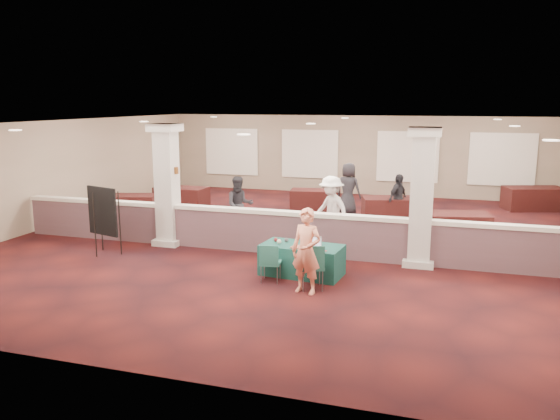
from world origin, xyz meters
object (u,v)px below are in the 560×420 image
(conf_chair_side, at_px, (270,260))
(attendee_c, at_px, (398,199))
(far_table_front_left, at_px, (128,206))
(easel_board, at_px, (103,212))
(far_table_front_center, at_px, (394,210))
(woman, at_px, (306,251))
(far_table_back_center, at_px, (315,200))
(far_table_back_right, at_px, (534,199))
(attendee_a, at_px, (239,205))
(far_table_back_left, at_px, (182,197))
(attendee_d, at_px, (348,189))
(far_table_front_right, at_px, (452,227))
(attendee_b, at_px, (331,209))
(conf_chair_main, at_px, (312,263))
(near_table, at_px, (302,260))

(conf_chair_side, distance_m, attendee_c, 6.82)
(far_table_front_left, bearing_deg, easel_board, -64.95)
(conf_chair_side, distance_m, far_table_front_center, 6.99)
(woman, distance_m, far_table_back_center, 8.61)
(conf_chair_side, distance_m, easel_board, 4.74)
(far_table_back_right, bearing_deg, attendee_a, -143.89)
(far_table_back_left, bearing_deg, attendee_d, 5.46)
(far_table_back_center, bearing_deg, woman, -77.81)
(woman, xyz_separation_m, attendee_a, (-3.08, 4.29, -0.03))
(far_table_front_left, relative_size, far_table_back_left, 0.98)
(woman, xyz_separation_m, far_table_front_right, (2.79, 5.12, -0.47))
(conf_chair_side, relative_size, attendee_b, 0.46)
(easel_board, bearing_deg, far_table_front_left, 131.49)
(woman, relative_size, far_table_back_right, 0.87)
(conf_chair_main, distance_m, attendee_a, 5.19)
(near_table, xyz_separation_m, attendee_b, (0.02, 3.01, 0.57))
(far_table_front_right, bearing_deg, conf_chair_side, -127.74)
(far_table_back_right, relative_size, attendee_d, 1.13)
(woman, bearing_deg, far_table_front_right, 75.00)
(far_table_front_center, height_order, attendee_a, attendee_a)
(far_table_back_left, relative_size, attendee_c, 1.18)
(woman, relative_size, far_table_front_center, 0.88)
(far_table_front_center, bearing_deg, far_table_back_right, 37.87)
(near_table, distance_m, far_table_back_left, 8.71)
(attendee_b, relative_size, attendee_d, 1.03)
(near_table, relative_size, woman, 1.02)
(conf_chair_main, height_order, attendee_d, attendee_d)
(conf_chair_main, xyz_separation_m, far_table_front_left, (-7.52, 5.18, -0.20))
(attendee_b, height_order, attendee_d, attendee_b)
(attendee_d, bearing_deg, conf_chair_main, 108.91)
(easel_board, xyz_separation_m, far_table_front_left, (-1.94, 4.15, -0.72))
(far_table_back_left, xyz_separation_m, attendee_d, (5.93, 0.57, 0.50))
(conf_chair_side, bearing_deg, far_table_front_center, 66.87)
(attendee_a, distance_m, attendee_b, 2.74)
(attendee_a, bearing_deg, far_table_back_left, 109.91)
(conf_chair_main, bearing_deg, far_table_back_center, 81.46)
(conf_chair_main, bearing_deg, conf_chair_side, 147.16)
(conf_chair_main, xyz_separation_m, attendee_c, (1.09, 6.69, 0.22))
(conf_chair_side, xyz_separation_m, attendee_c, (2.05, 6.50, 0.29))
(near_table, xyz_separation_m, conf_chair_main, (0.45, -0.90, 0.22))
(conf_chair_main, height_order, far_table_back_right, conf_chair_main)
(far_table_back_right, distance_m, attendee_b, 8.80)
(conf_chair_main, relative_size, attendee_c, 0.61)
(conf_chair_main, bearing_deg, easel_board, 147.99)
(far_table_back_center, height_order, attendee_b, attendee_b)
(easel_board, distance_m, attendee_b, 5.90)
(far_table_front_left, relative_size, far_table_front_right, 0.93)
(woman, distance_m, attendee_c, 6.97)
(conf_chair_main, distance_m, far_table_front_center, 6.98)
(conf_chair_side, relative_size, far_table_front_left, 0.47)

